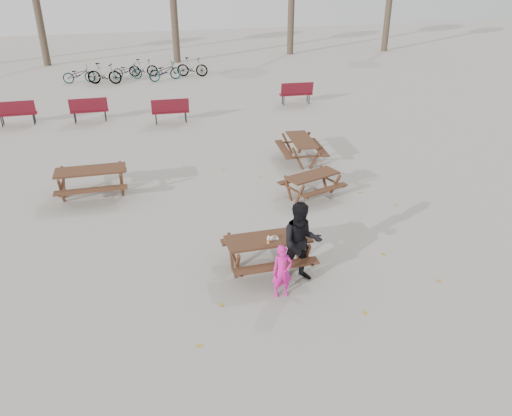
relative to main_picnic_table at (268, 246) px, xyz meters
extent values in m
plane|color=gray|center=(0.00, 0.00, -0.59)|extent=(80.00, 80.00, 0.00)
cube|color=#391E14|center=(0.00, 0.00, 0.16)|extent=(1.80, 0.70, 0.05)
cube|color=#391E14|center=(0.00, -0.60, -0.14)|extent=(1.80, 0.25, 0.05)
cube|color=#391E14|center=(0.00, 0.60, -0.14)|extent=(1.80, 0.25, 0.05)
cylinder|color=#391E14|center=(-0.75, -0.30, -0.22)|extent=(0.08, 0.08, 0.73)
cylinder|color=#391E14|center=(-0.75, 0.30, -0.22)|extent=(0.08, 0.08, 0.73)
cylinder|color=#391E14|center=(0.75, -0.30, -0.22)|extent=(0.08, 0.08, 0.73)
cylinder|color=#391E14|center=(0.75, 0.30, -0.22)|extent=(0.08, 0.08, 0.73)
cube|color=white|center=(0.11, -0.07, 0.21)|extent=(0.18, 0.11, 0.03)
ellipsoid|color=tan|center=(0.11, -0.07, 0.25)|extent=(0.14, 0.06, 0.05)
cylinder|color=silver|center=(-0.05, -0.20, 0.26)|extent=(0.06, 0.06, 0.15)
cylinder|color=orange|center=(-0.05, -0.20, 0.25)|extent=(0.07, 0.07, 0.05)
cylinder|color=white|center=(-0.05, -0.20, 0.35)|extent=(0.03, 0.03, 0.02)
imported|color=#DC1B90|center=(0.01, -0.98, -0.02)|extent=(0.42, 0.28, 1.13)
imported|color=black|center=(0.54, -0.54, 0.30)|extent=(0.95, 0.79, 1.77)
imported|color=black|center=(-4.80, 19.94, -0.14)|extent=(1.72, 0.69, 0.89)
imported|color=black|center=(-3.48, 19.28, -0.04)|extent=(1.90, 1.01, 1.10)
imported|color=black|center=(-2.26, 20.37, -0.16)|extent=(1.72, 1.05, 0.85)
imported|color=black|center=(-1.37, 20.63, -0.10)|extent=(1.67, 0.71, 0.97)
imported|color=black|center=(-0.28, 19.34, -0.09)|extent=(1.99, 1.27, 0.99)
imported|color=black|center=(1.32, 19.96, -0.06)|extent=(1.82, 1.01, 1.05)
cylinder|color=#382B21|center=(-7.00, 25.50, 2.56)|extent=(0.44, 0.44, 6.30)
cylinder|color=#382B21|center=(1.00, 24.50, 2.39)|extent=(0.44, 0.44, 5.95)
cylinder|color=#382B21|center=(9.00, 25.50, 2.74)|extent=(0.44, 0.44, 6.65)
cylinder|color=#382B21|center=(16.00, 25.00, 2.04)|extent=(0.44, 0.44, 5.25)
camera|label=1|loc=(-2.60, -8.75, 5.50)|focal=35.00mm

